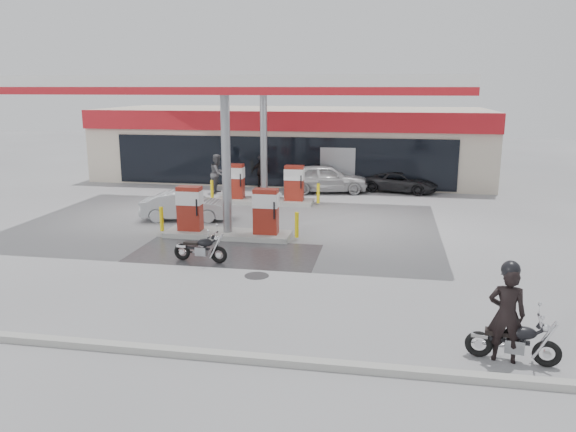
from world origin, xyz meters
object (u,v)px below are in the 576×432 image
hatchback_silver (185,206)px  parked_car_left (210,171)px  pump_island_near (228,217)px  attendant (218,174)px  parked_motorcycle (201,249)px  pump_island_far (264,188)px  biker_walking (261,172)px  parked_car_right (401,182)px  biker_main (507,315)px  sedan_white (325,178)px  main_motorcycle (514,343)px

hatchback_silver → parked_car_left: hatchback_silver is taller
pump_island_near → attendant: size_ratio=2.62×
parked_motorcycle → pump_island_far: bearing=95.1°
parked_car_left → biker_walking: 4.03m
parked_motorcycle → attendant: (-2.89, 11.10, 0.58)m
pump_island_far → parked_car_right: bearing=32.7°
attendant → biker_main: bearing=-143.3°
attendant → pump_island_far: bearing=-123.3°
pump_island_near → pump_island_far: same height
parked_car_left → sedan_white: bearing=-92.2°
pump_island_far → parked_motorcycle: 9.01m
parked_motorcycle → biker_walking: biker_walking is taller
biker_main → parked_car_left: (-12.43, 19.88, -0.42)m
pump_island_far → biker_main: size_ratio=2.67×
pump_island_near → parked_car_left: 12.66m
parked_motorcycle → hatchback_silver: hatchback_silver is taller
main_motorcycle → parked_car_right: 18.18m
pump_island_far → biker_main: 16.14m
biker_walking → parked_car_right: bearing=-13.1°
pump_island_near → biker_walking: 9.85m
parked_motorcycle → parked_car_left: bearing=111.9°
pump_island_near → pump_island_far: bearing=90.0°
pump_island_near → parked_car_left: pump_island_near is taller
pump_island_far → sedan_white: size_ratio=1.21×
main_motorcycle → sedan_white: size_ratio=0.42×
main_motorcycle → parked_car_left: bearing=131.8°
biker_main → attendant: bearing=-48.4°
parked_motorcycle → biker_walking: bearing=99.7°
biker_main → parked_car_right: 18.14m
pump_island_near → main_motorcycle: size_ratio=2.89×
attendant → hatchback_silver: 5.93m
pump_island_far → biker_main: bearing=-60.6°
pump_island_far → parked_motorcycle: size_ratio=2.93×
sedan_white → parked_car_left: (-6.96, 2.63, -0.19)m
pump_island_near → attendant: attendant is taller
pump_island_near → biker_main: size_ratio=2.67×
pump_island_far → parked_car_right: 7.40m
parked_motorcycle → parked_car_right: parked_car_right is taller
pump_island_near → main_motorcycle: bearing=-44.9°
pump_island_near → hatchback_silver: (-2.40, 2.20, -0.13)m
biker_walking → sedan_white: bearing=-24.5°
parked_car_left → parked_motorcycle: bearing=-144.6°
parked_motorcycle → parked_car_right: bearing=69.4°
pump_island_far → parked_car_left: pump_island_far is taller
parked_motorcycle → attendant: attendant is taller
parked_motorcycle → pump_island_near: bearing=95.4°
pump_island_far → sedan_white: 4.04m
hatchback_silver → parked_car_right: size_ratio=0.95×
biker_main → parked_motorcycle: 9.40m
pump_island_far → parked_car_left: size_ratio=1.39×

